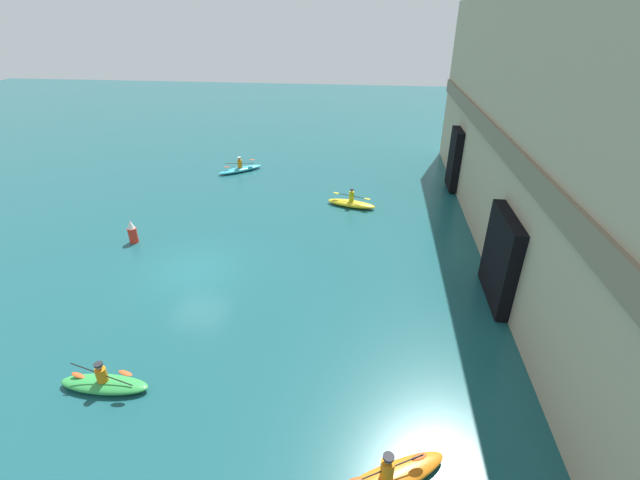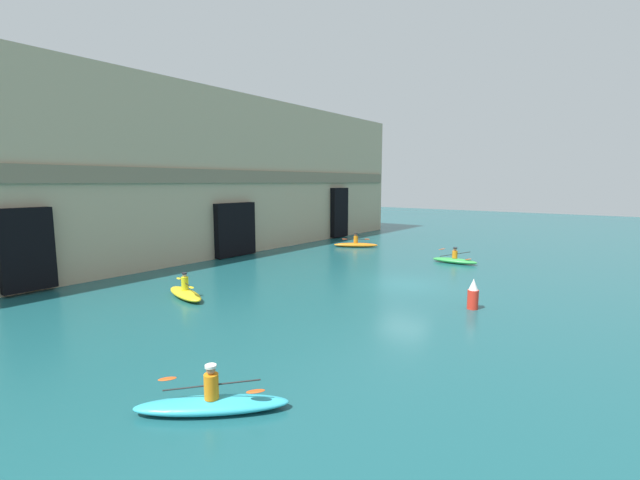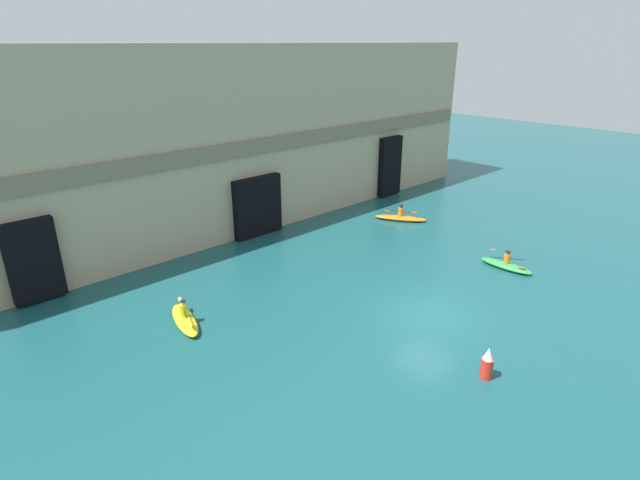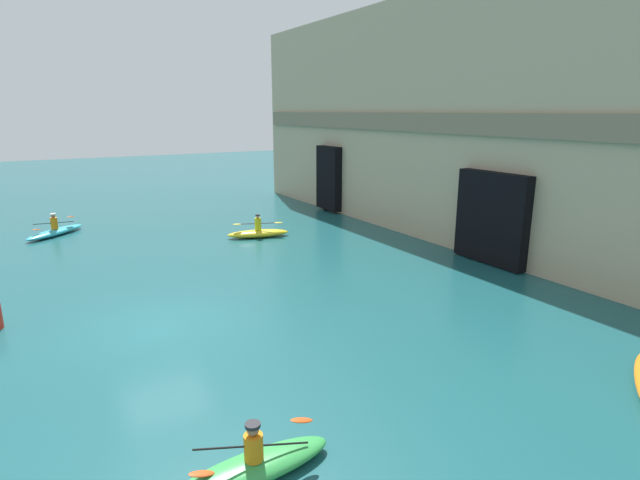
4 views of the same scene
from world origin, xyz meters
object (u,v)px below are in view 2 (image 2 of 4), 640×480
Objects in this scene: marker_buoy at (473,295)px; kayak_yellow at (185,293)px; kayak_green at (455,260)px; kayak_orange at (356,244)px; kayak_cyan at (212,403)px.

kayak_yellow is at bearing 119.36° from marker_buoy.
marker_buoy is (-9.41, -4.13, 0.38)m from kayak_green.
kayak_yellow is 17.72m from kayak_orange.
kayak_green is at bearing 134.95° from kayak_orange.
kayak_green is 0.93× the size of kayak_cyan.
kayak_green is at bearing 23.71° from marker_buoy.
marker_buoy is (-11.45, -12.96, 0.37)m from kayak_orange.
kayak_cyan is 11.89m from marker_buoy.
marker_buoy is (11.68, -2.18, 0.38)m from kayak_cyan.
kayak_green is 10.28m from marker_buoy.
marker_buoy is at bearing 106.51° from kayak_orange.
kayak_yellow is at bearing 64.56° from kayak_orange.
kayak_cyan reaches higher than kayak_green.
marker_buoy reaches higher than kayak_cyan.
kayak_cyan is 2.45× the size of marker_buoy.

